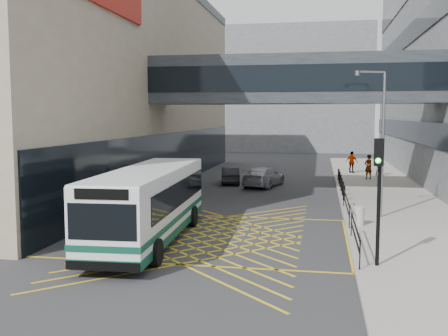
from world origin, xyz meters
The scene contains 18 objects.
ground centered at (0.00, 0.00, 0.00)m, with size 120.00×120.00×0.00m, color #333335.
building_whsmith centered at (-17.98, 16.00, 8.00)m, with size 24.17×42.00×16.00m.
building_far centered at (-2.00, 60.00, 9.00)m, with size 28.00×16.00×18.00m, color slate.
skybridge centered at (3.00, 12.00, 7.50)m, with size 20.00×4.10×3.00m.
pavement centered at (9.00, 15.00, 0.08)m, with size 6.00×54.00×0.16m, color #9B968D.
box_junction centered at (0.00, 0.00, 0.00)m, with size 12.00×9.00×0.01m.
bus centered at (-2.19, -1.22, 1.64)m, with size 3.12×11.02×3.06m.
car_white centered at (-2.72, 5.93, 0.65)m, with size 1.66×4.07×1.29m, color silver.
car_dark centered at (-2.04, 17.76, 0.64)m, with size 1.60×4.08×1.28m, color black.
car_silver centered at (0.68, 16.45, 0.77)m, with size 2.09×4.96×1.54m, color #95969D.
traffic_light centered at (6.74, -3.98, 2.99)m, with size 0.34×0.52×4.35m.
street_lamp centered at (7.70, 5.02, 4.30)m, with size 1.61×0.77×7.26m.
litter_bin centered at (6.61, 2.80, 0.60)m, with size 0.51×0.51×0.88m, color #ADA89E.
kerb_railings centered at (6.15, 1.78, 0.88)m, with size 0.05×12.54×1.00m.
bollards centered at (6.25, 15.00, 0.61)m, with size 0.14×10.14×0.90m.
pedestrian_a centered at (8.61, 21.29, 1.14)m, with size 0.78×0.56×1.96m, color gray.
pedestrian_b centered at (9.87, 24.05, 1.06)m, with size 0.88×0.51×1.80m, color gray.
pedestrian_c centered at (7.58, 25.76, 1.11)m, with size 1.13×0.54×1.91m, color gray.
Camera 1 is at (4.80, -21.98, 5.26)m, focal length 42.00 mm.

